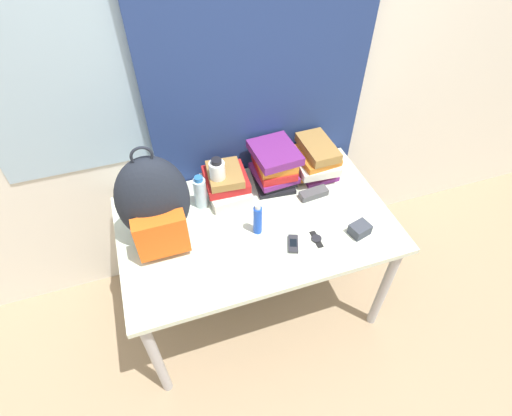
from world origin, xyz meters
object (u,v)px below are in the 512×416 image
at_px(sports_bottle, 218,181).
at_px(book_stack_right, 315,159).
at_px(wristwatch, 316,239).
at_px(book_stack_left, 226,183).
at_px(book_stack_center, 274,165).
at_px(sunscreen_bottle, 258,219).
at_px(sunglasses_case, 314,193).
at_px(backpack, 154,203).
at_px(camera_pouch, 360,229).
at_px(water_bottle, 200,192).
at_px(cell_phone, 293,244).

bearing_deg(sports_bottle, book_stack_right, 3.64).
bearing_deg(wristwatch, book_stack_left, 125.43).
bearing_deg(book_stack_right, book_stack_left, 179.83).
distance_m(book_stack_center, sunscreen_bottle, 0.37).
bearing_deg(sunglasses_case, backpack, -178.41).
distance_m(backpack, book_stack_center, 0.68).
bearing_deg(sunscreen_bottle, book_stack_right, 35.40).
relative_size(sports_bottle, wristwatch, 2.54).
bearing_deg(camera_pouch, book_stack_left, 138.03).
height_order(book_stack_center, water_bottle, book_stack_center).
bearing_deg(cell_phone, book_stack_right, 55.47).
distance_m(backpack, camera_pouch, 0.96).
distance_m(book_stack_center, cell_phone, 0.46).
distance_m(sports_bottle, wristwatch, 0.56).
xyz_separation_m(book_stack_center, sunscreen_bottle, (-0.20, -0.31, -0.03)).
bearing_deg(book_stack_center, book_stack_right, -1.86).
xyz_separation_m(backpack, book_stack_center, (0.64, 0.20, -0.11)).
relative_size(book_stack_center, camera_pouch, 2.58).
bearing_deg(water_bottle, sunglasses_case, -12.16).
bearing_deg(cell_phone, wristwatch, -2.44).
relative_size(book_stack_center, book_stack_right, 0.99).
height_order(backpack, sports_bottle, backpack).
bearing_deg(sunglasses_case, water_bottle, 167.84).
relative_size(water_bottle, camera_pouch, 1.77).
xyz_separation_m(sports_bottle, cell_phone, (0.25, -0.40, -0.12)).
distance_m(backpack, sports_bottle, 0.37).
bearing_deg(cell_phone, sunglasses_case, 50.25).
xyz_separation_m(water_bottle, sunscreen_bottle, (0.21, -0.26, -0.00)).
bearing_deg(book_stack_center, sunscreen_bottle, -122.09).
xyz_separation_m(sunscreen_bottle, cell_phone, (0.13, -0.13, -0.08)).
relative_size(sports_bottle, cell_phone, 2.36).
bearing_deg(book_stack_center, backpack, -162.57).
height_order(water_bottle, cell_phone, water_bottle).
height_order(backpack, cell_phone, backpack).
bearing_deg(sunscreen_bottle, book_stack_left, 102.84).
bearing_deg(water_bottle, sports_bottle, 7.61).
distance_m(backpack, book_stack_right, 0.90).
relative_size(book_stack_center, sports_bottle, 1.05).
bearing_deg(camera_pouch, wristwatch, 172.44).
relative_size(water_bottle, sunglasses_case, 1.22).
bearing_deg(wristwatch, camera_pouch, -7.56).
distance_m(camera_pouch, wristwatch, 0.21).
height_order(backpack, book_stack_center, backpack).
bearing_deg(camera_pouch, backpack, 162.63).
xyz_separation_m(backpack, book_stack_right, (0.87, 0.19, -0.13)).
bearing_deg(backpack, sunglasses_case, 1.59).
bearing_deg(camera_pouch, book_stack_center, 118.33).
bearing_deg(sports_bottle, wristwatch, -48.49).
distance_m(backpack, water_bottle, 0.30).
xyz_separation_m(book_stack_right, wristwatch, (-0.19, -0.44, -0.09)).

